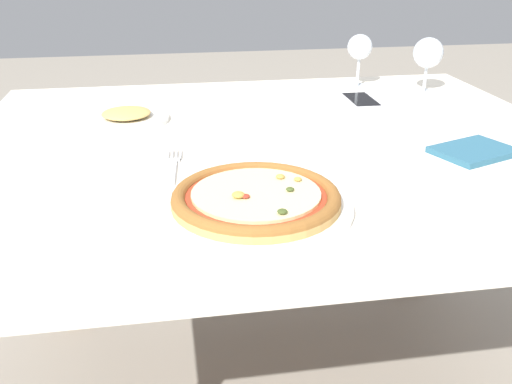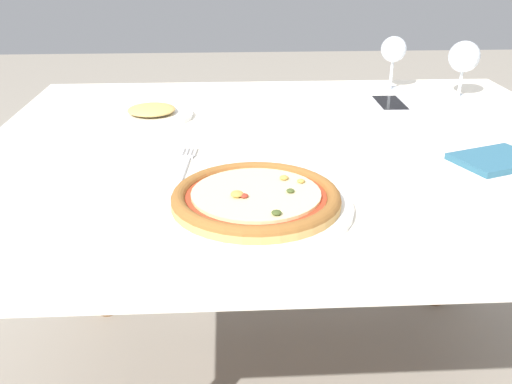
{
  "view_description": "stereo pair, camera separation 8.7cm",
  "coord_description": "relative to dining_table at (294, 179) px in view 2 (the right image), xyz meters",
  "views": [
    {
      "loc": [
        -0.23,
        -1.09,
        1.1
      ],
      "look_at": [
        -0.1,
        -0.3,
        0.74
      ],
      "focal_mm": 40.0,
      "sensor_mm": 36.0,
      "label": 1
    },
    {
      "loc": [
        -0.14,
        -1.1,
        1.1
      ],
      "look_at": [
        -0.1,
        -0.3,
        0.74
      ],
      "focal_mm": 40.0,
      "sensor_mm": 36.0,
      "label": 2
    }
  ],
  "objects": [
    {
      "name": "wine_glass_far_right",
      "position": [
        0.31,
        0.43,
        0.18
      ],
      "size": [
        0.07,
        0.07,
        0.15
      ],
      "color": "silver",
      "rests_on": "dining_table"
    },
    {
      "name": "wine_glass_far_left",
      "position": [
        0.47,
        0.34,
        0.18
      ],
      "size": [
        0.08,
        0.08,
        0.15
      ],
      "color": "silver",
      "rests_on": "dining_table"
    },
    {
      "name": "side_plate",
      "position": [
        -0.31,
        0.2,
        0.09
      ],
      "size": [
        0.19,
        0.19,
        0.03
      ],
      "color": "white",
      "rests_on": "dining_table"
    },
    {
      "name": "napkin_folded",
      "position": [
        0.36,
        -0.13,
        0.08
      ],
      "size": [
        0.18,
        0.16,
        0.01
      ],
      "color": "#2D607A",
      "rests_on": "dining_table"
    },
    {
      "name": "dining_table",
      "position": [
        0.0,
        0.0,
        0.0
      ],
      "size": [
        1.29,
        1.11,
        0.71
      ],
      "color": "brown",
      "rests_on": "ground_plane"
    },
    {
      "name": "fork",
      "position": [
        -0.22,
        -0.1,
        0.08
      ],
      "size": [
        0.03,
        0.17,
        0.0
      ],
      "color": "silver",
      "rests_on": "dining_table"
    },
    {
      "name": "pizza_plate",
      "position": [
        -0.1,
        -0.3,
        0.09
      ],
      "size": [
        0.3,
        0.3,
        0.04
      ],
      "color": "white",
      "rests_on": "dining_table"
    },
    {
      "name": "cell_phone",
      "position": [
        0.27,
        0.27,
        0.08
      ],
      "size": [
        0.07,
        0.15,
        0.01
      ],
      "color": "white",
      "rests_on": "dining_table"
    }
  ]
}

